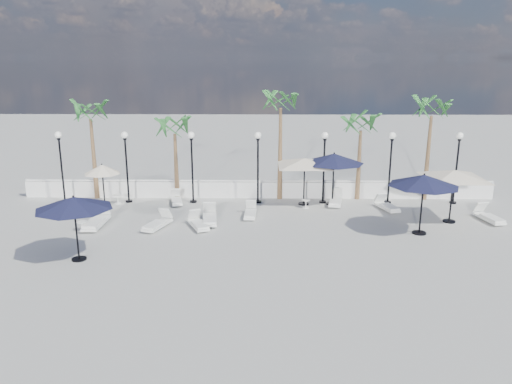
{
  "coord_description": "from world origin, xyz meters",
  "views": [
    {
      "loc": [
        0.28,
        -19.4,
        7.56
      ],
      "look_at": [
        -0.05,
        3.11,
        1.5
      ],
      "focal_mm": 35.0,
      "sensor_mm": 36.0,
      "label": 1
    }
  ],
  "objects_px": {
    "lounger_3": "(158,223)",
    "parasol_cream_small": "(102,170)",
    "lounger_2": "(210,218)",
    "parasol_navy_left": "(74,203)",
    "parasol_cream_sq_b": "(454,170)",
    "lounger_1": "(198,223)",
    "lounger_7": "(336,200)",
    "parasol_cream_sq_a": "(305,159)",
    "lounger_4": "(177,200)",
    "lounger_6": "(387,206)",
    "lounger_0": "(96,221)",
    "lounger_8": "(489,217)",
    "parasol_navy_right": "(424,181)",
    "parasol_navy_mid": "(334,159)",
    "lounger_5": "(250,213)"
  },
  "relations": [
    {
      "from": "parasol_cream_sq_b",
      "to": "parasol_cream_sq_a",
      "type": "bearing_deg",
      "value": 156.86
    },
    {
      "from": "parasol_cream_small",
      "to": "lounger_4",
      "type": "bearing_deg",
      "value": 8.3
    },
    {
      "from": "lounger_1",
      "to": "lounger_2",
      "type": "relative_size",
      "value": 0.89
    },
    {
      "from": "parasol_navy_right",
      "to": "parasol_cream_sq_a",
      "type": "xyz_separation_m",
      "value": [
        -4.8,
        4.53,
        0.07
      ]
    },
    {
      "from": "lounger_5",
      "to": "lounger_7",
      "type": "bearing_deg",
      "value": 28.14
    },
    {
      "from": "lounger_0",
      "to": "lounger_2",
      "type": "distance_m",
      "value": 5.22
    },
    {
      "from": "lounger_8",
      "to": "lounger_2",
      "type": "bearing_deg",
      "value": 170.53
    },
    {
      "from": "lounger_3",
      "to": "parasol_cream_small",
      "type": "height_order",
      "value": "parasol_cream_small"
    },
    {
      "from": "parasol_navy_right",
      "to": "parasol_cream_sq_b",
      "type": "xyz_separation_m",
      "value": [
        1.92,
        1.66,
        0.09
      ]
    },
    {
      "from": "lounger_0",
      "to": "parasol_navy_mid",
      "type": "relative_size",
      "value": 0.69
    },
    {
      "from": "lounger_8",
      "to": "parasol_cream_sq_a",
      "type": "distance_m",
      "value": 9.34
    },
    {
      "from": "lounger_7",
      "to": "lounger_6",
      "type": "bearing_deg",
      "value": -9.92
    },
    {
      "from": "lounger_1",
      "to": "parasol_cream_sq_b",
      "type": "relative_size",
      "value": 0.34
    },
    {
      "from": "lounger_3",
      "to": "lounger_6",
      "type": "bearing_deg",
      "value": 34.46
    },
    {
      "from": "lounger_3",
      "to": "parasol_cream_sq_b",
      "type": "height_order",
      "value": "parasol_cream_sq_b"
    },
    {
      "from": "lounger_5",
      "to": "lounger_4",
      "type": "bearing_deg",
      "value": 152.71
    },
    {
      "from": "lounger_7",
      "to": "parasol_cream_sq_a",
      "type": "bearing_deg",
      "value": -168.01
    },
    {
      "from": "lounger_6",
      "to": "parasol_cream_small",
      "type": "distance_m",
      "value": 14.82
    },
    {
      "from": "lounger_3",
      "to": "parasol_navy_left",
      "type": "relative_size",
      "value": 0.67
    },
    {
      "from": "lounger_8",
      "to": "lounger_4",
      "type": "bearing_deg",
      "value": 158.68
    },
    {
      "from": "parasol_cream_sq_a",
      "to": "lounger_7",
      "type": "bearing_deg",
      "value": 0.69
    },
    {
      "from": "lounger_4",
      "to": "lounger_6",
      "type": "bearing_deg",
      "value": -17.72
    },
    {
      "from": "lounger_1",
      "to": "lounger_3",
      "type": "bearing_deg",
      "value": 157.58
    },
    {
      "from": "lounger_7",
      "to": "parasol_navy_left",
      "type": "xyz_separation_m",
      "value": [
        -11.0,
        -7.74,
        2.04
      ]
    },
    {
      "from": "lounger_1",
      "to": "parasol_navy_left",
      "type": "bearing_deg",
      "value": -161.6
    },
    {
      "from": "lounger_7",
      "to": "parasol_cream_sq_a",
      "type": "distance_m",
      "value": 2.82
    },
    {
      "from": "lounger_6",
      "to": "lounger_8",
      "type": "xyz_separation_m",
      "value": [
        4.44,
        -1.79,
        0.01
      ]
    },
    {
      "from": "lounger_4",
      "to": "parasol_navy_right",
      "type": "distance_m",
      "value": 12.66
    },
    {
      "from": "lounger_6",
      "to": "parasol_navy_right",
      "type": "bearing_deg",
      "value": -97.73
    },
    {
      "from": "lounger_0",
      "to": "parasol_navy_left",
      "type": "bearing_deg",
      "value": -80.43
    },
    {
      "from": "lounger_7",
      "to": "parasol_cream_sq_b",
      "type": "height_order",
      "value": "parasol_cream_sq_b"
    },
    {
      "from": "lounger_1",
      "to": "parasol_cream_sq_a",
      "type": "relative_size",
      "value": 0.33
    },
    {
      "from": "lounger_6",
      "to": "parasol_navy_mid",
      "type": "distance_m",
      "value": 3.63
    },
    {
      "from": "lounger_3",
      "to": "parasol_cream_small",
      "type": "relative_size",
      "value": 0.85
    },
    {
      "from": "lounger_0",
      "to": "lounger_2",
      "type": "xyz_separation_m",
      "value": [
        5.18,
        0.64,
        -0.02
      ]
    },
    {
      "from": "lounger_3",
      "to": "lounger_5",
      "type": "bearing_deg",
      "value": 42.02
    },
    {
      "from": "lounger_1",
      "to": "lounger_4",
      "type": "distance_m",
      "value": 4.26
    },
    {
      "from": "parasol_cream_small",
      "to": "lounger_0",
      "type": "bearing_deg",
      "value": -79.15
    },
    {
      "from": "parasol_cream_sq_a",
      "to": "parasol_cream_small",
      "type": "relative_size",
      "value": 2.38
    },
    {
      "from": "parasol_cream_small",
      "to": "lounger_1",
      "type": "bearing_deg",
      "value": -32.26
    },
    {
      "from": "lounger_8",
      "to": "parasol_cream_sq_b",
      "type": "bearing_deg",
      "value": 172.7
    },
    {
      "from": "parasol_cream_small",
      "to": "parasol_cream_sq_a",
      "type": "bearing_deg",
      "value": 2.85
    },
    {
      "from": "lounger_7",
      "to": "parasol_cream_small",
      "type": "xyz_separation_m",
      "value": [
        -12.21,
        -0.54,
        1.73
      ]
    },
    {
      "from": "lounger_1",
      "to": "parasol_navy_left",
      "type": "height_order",
      "value": "parasol_navy_left"
    },
    {
      "from": "lounger_4",
      "to": "parasol_navy_mid",
      "type": "relative_size",
      "value": 0.55
    },
    {
      "from": "lounger_1",
      "to": "lounger_7",
      "type": "bearing_deg",
      "value": 5.65
    },
    {
      "from": "parasol_navy_left",
      "to": "parasol_cream_sq_b",
      "type": "bearing_deg",
      "value": 16.86
    },
    {
      "from": "lounger_2",
      "to": "lounger_3",
      "type": "bearing_deg",
      "value": -166.36
    },
    {
      "from": "lounger_1",
      "to": "parasol_cream_small",
      "type": "height_order",
      "value": "parasol_cream_small"
    },
    {
      "from": "lounger_2",
      "to": "lounger_7",
      "type": "relative_size",
      "value": 1.03
    }
  ]
}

